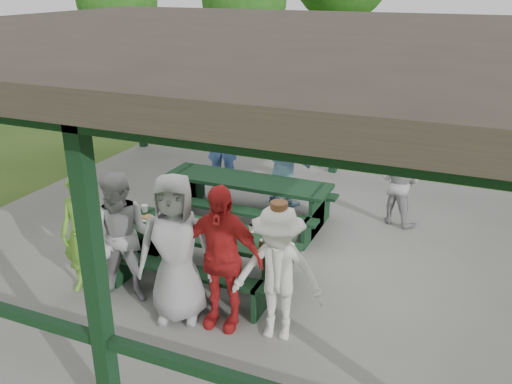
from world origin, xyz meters
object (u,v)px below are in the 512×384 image
at_px(picnic_table_near, 205,249).
at_px(farm_trailer, 317,93).
at_px(contestant_white_fedora, 278,274).
at_px(pickup_truck, 397,106).
at_px(spectator_grey, 400,182).
at_px(spectator_blue, 222,144).
at_px(contestant_grey_mid, 176,249).
at_px(spectator_lblue, 284,161).
at_px(contestant_green, 83,235).
at_px(contestant_grey_left, 123,239).
at_px(picnic_table_far, 247,194).
at_px(contestant_red, 220,257).

xyz_separation_m(picnic_table_near, farm_trailer, (-1.60, 10.23, 0.12)).
height_order(contestant_white_fedora, pickup_truck, contestant_white_fedora).
bearing_deg(spectator_grey, contestant_white_fedora, 98.75).
bearing_deg(pickup_truck, farm_trailer, 70.64).
relative_size(picnic_table_near, spectator_blue, 1.42).
relative_size(contestant_grey_mid, spectator_blue, 1.11).
bearing_deg(spectator_lblue, contestant_green, 89.88).
xyz_separation_m(contestant_green, farm_trailer, (-0.30, 11.08, -0.23)).
height_order(contestant_grey_left, pickup_truck, contestant_grey_left).
bearing_deg(pickup_truck, spectator_blue, 165.45).
height_order(picnic_table_near, farm_trailer, farm_trailer).
distance_m(picnic_table_near, contestant_green, 1.59).
bearing_deg(contestant_white_fedora, farm_trailer, 97.16).
distance_m(spectator_grey, farm_trailer, 8.19).
bearing_deg(picnic_table_far, picnic_table_near, -82.37).
bearing_deg(contestant_grey_mid, picnic_table_near, 77.65).
bearing_deg(picnic_table_near, pickup_truck, 82.78).
height_order(picnic_table_far, contestant_green, contestant_green).
bearing_deg(contestant_green, contestant_grey_mid, -14.61).
bearing_deg(spectator_blue, contestant_green, 76.08).
xyz_separation_m(spectator_lblue, spectator_grey, (2.06, -0.05, -0.08)).
xyz_separation_m(picnic_table_far, spectator_blue, (-1.19, 1.44, 0.35)).
relative_size(contestant_red, farm_trailer, 0.44).
xyz_separation_m(picnic_table_near, picnic_table_far, (-0.27, 2.00, 0.01)).
height_order(contestant_grey_left, contestant_red, contestant_red).
relative_size(picnic_table_far, spectator_grey, 1.92).
relative_size(contestant_grey_left, contestant_red, 0.97).
height_order(spectator_blue, spectator_grey, spectator_blue).
xyz_separation_m(picnic_table_near, contestant_white_fedora, (1.35, -0.78, 0.34)).
distance_m(contestant_grey_left, spectator_lblue, 3.86).
bearing_deg(contestant_grey_left, picnic_table_far, 63.92).
height_order(contestant_grey_left, spectator_lblue, contestant_grey_left).
relative_size(picnic_table_near, contestant_white_fedora, 1.42).
xyz_separation_m(picnic_table_near, spectator_lblue, (0.02, 2.97, 0.34)).
bearing_deg(picnic_table_far, farm_trailer, 99.18).
distance_m(contestant_green, spectator_grey, 5.06).
distance_m(contestant_grey_left, pickup_truck, 9.61).
xyz_separation_m(contestant_red, pickup_truck, (0.44, 9.43, -0.16)).
distance_m(contestant_grey_left, spectator_grey, 4.66).
height_order(pickup_truck, farm_trailer, pickup_truck).
height_order(contestant_green, farm_trailer, contestant_green).
xyz_separation_m(spectator_grey, farm_trailer, (-3.68, 7.31, -0.14)).
relative_size(contestant_grey_left, contestant_grey_mid, 0.93).
bearing_deg(picnic_table_far, contestant_grey_mid, -82.55).
xyz_separation_m(contestant_green, pickup_truck, (2.39, 9.46, -0.09)).
relative_size(contestant_red, pickup_truck, 0.30).
height_order(contestant_green, contestant_grey_left, contestant_grey_left).
xyz_separation_m(picnic_table_far, contestant_grey_mid, (0.38, -2.89, 0.44)).
xyz_separation_m(contestant_grey_left, spectator_grey, (2.78, 3.74, -0.13)).
xyz_separation_m(contestant_green, contestant_grey_mid, (1.41, -0.04, 0.11)).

